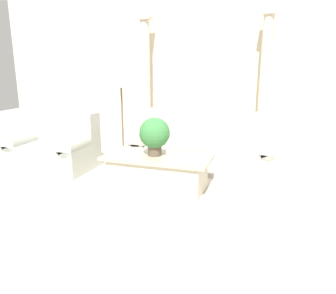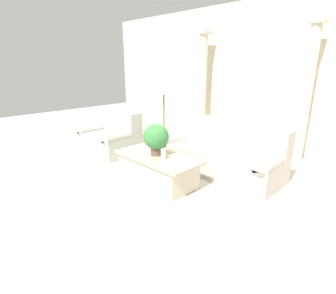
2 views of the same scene
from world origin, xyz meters
name	(u,v)px [view 1 (image 1 of 2)]	position (x,y,z in m)	size (l,w,h in m)	color
ground_plane	(168,180)	(0.00, 0.00, 0.00)	(16.00, 16.00, 0.00)	beige
wall_back	(207,67)	(0.00, 2.68, 1.60)	(10.00, 0.06, 3.20)	beige
sofa_long	(205,147)	(0.40, 0.77, 0.35)	(2.26, 0.87, 0.90)	#B7B2A8
loveseat	(55,146)	(-1.95, 0.01, 0.36)	(1.30, 0.87, 0.90)	#ACB0A5
coffee_table	(158,172)	(-0.02, -0.37, 0.24)	(1.44, 0.69, 0.47)	beige
potted_plant	(155,134)	(-0.07, -0.36, 0.76)	(0.41, 0.41, 0.52)	brown
pillar_candle	(169,152)	(0.15, -0.41, 0.55)	(0.08, 0.08, 0.16)	silver
floor_lamp	(121,83)	(-1.11, 0.81, 1.34)	(0.43, 0.43, 1.54)	brown
column_left	(146,80)	(-1.25, 2.30, 1.33)	(0.27, 0.27, 2.61)	beige
column_right	(264,82)	(1.21, 2.30, 1.33)	(0.27, 0.27, 2.61)	beige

